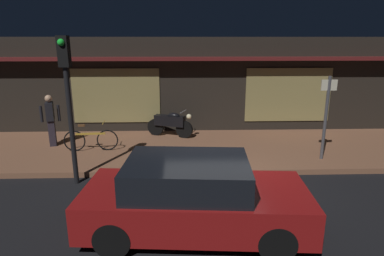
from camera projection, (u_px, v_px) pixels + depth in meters
ground_plane at (216, 193)px, 7.73m from camera, size 60.00×60.00×0.00m
sidewalk_slab at (206, 149)px, 10.60m from camera, size 18.00×4.00×0.15m
storefront_building at (201, 82)px, 13.41m from camera, size 18.00×3.30×3.60m
motorcycle at (171, 123)px, 11.59m from camera, size 1.64×0.79×0.97m
bicycle_parked at (91, 140)px, 10.13m from camera, size 1.66×0.42×0.91m
person_photographer at (51, 119)px, 10.51m from camera, size 0.61×0.42×1.67m
sign_post at (326, 113)px, 9.18m from camera, size 0.44×0.09×2.40m
traffic_light_pole at (67, 85)px, 7.62m from camera, size 0.24×0.33×3.60m
parked_car_near at (193, 197)px, 6.02m from camera, size 4.22×2.05×1.42m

